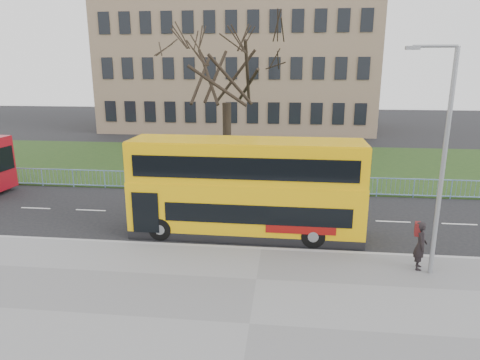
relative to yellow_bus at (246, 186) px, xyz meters
name	(u,v)px	position (x,y,z in m)	size (l,w,h in m)	color
ground	(264,236)	(0.79, -0.14, -2.21)	(120.00, 120.00, 0.00)	black
pavement	(249,326)	(0.79, -6.89, -2.15)	(80.00, 10.50, 0.12)	slate
kerb	(261,249)	(0.79, -1.69, -2.14)	(80.00, 0.20, 0.14)	gray
grass_verge	(275,164)	(0.79, 14.16, -2.17)	(80.00, 15.40, 0.08)	#193513
guard_railing	(270,184)	(0.79, 6.46, -1.66)	(40.00, 0.12, 1.10)	#7EA3E0
bare_tree	(227,88)	(-2.21, 9.86, 3.62)	(8.04, 8.04, 11.49)	black
civic_building	(240,68)	(-4.21, 34.86, 4.79)	(30.00, 15.00, 14.00)	#8D7359
yellow_bus	(246,186)	(0.00, 0.00, 0.00)	(9.85, 2.48, 4.12)	yellow
pedestrian	(420,245)	(6.47, -2.82, -1.21)	(0.64, 0.42, 1.76)	black
street_lamp	(441,155)	(6.69, -3.13, 2.10)	(1.62, 0.17, 7.63)	gray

